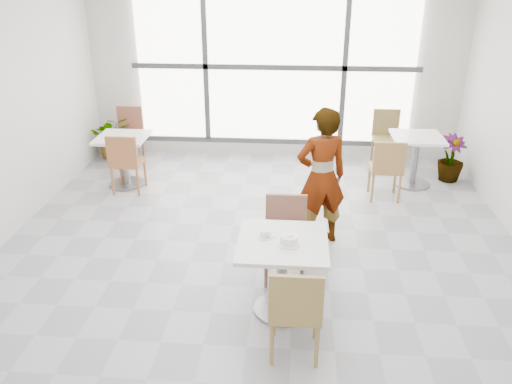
# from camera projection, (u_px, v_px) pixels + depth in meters

# --- Properties ---
(floor) EXTENTS (7.00, 7.00, 0.00)m
(floor) POSITION_uv_depth(u_px,v_px,m) (258.00, 264.00, 5.54)
(floor) COLOR #9E9EA5
(floor) RESTS_ON ground
(wall_back) EXTENTS (6.00, 0.00, 6.00)m
(wall_back) POSITION_uv_depth(u_px,v_px,m) (275.00, 66.00, 8.11)
(wall_back) COLOR silver
(wall_back) RESTS_ON ground
(window) EXTENTS (4.60, 0.07, 2.52)m
(window) POSITION_uv_depth(u_px,v_px,m) (275.00, 67.00, 8.05)
(window) COLOR white
(window) RESTS_ON ground
(main_table) EXTENTS (0.80, 0.80, 0.75)m
(main_table) POSITION_uv_depth(u_px,v_px,m) (282.00, 263.00, 4.60)
(main_table) COLOR silver
(main_table) RESTS_ON ground
(chair_near) EXTENTS (0.42, 0.42, 0.87)m
(chair_near) POSITION_uv_depth(u_px,v_px,m) (295.00, 308.00, 4.03)
(chair_near) COLOR #9D8046
(chair_near) RESTS_ON ground
(chair_far) EXTENTS (0.42, 0.42, 0.87)m
(chair_far) POSITION_uv_depth(u_px,v_px,m) (285.00, 232.00, 5.17)
(chair_far) COLOR brown
(chair_far) RESTS_ON ground
(oatmeal_bowl) EXTENTS (0.21, 0.21, 0.09)m
(oatmeal_bowl) POSITION_uv_depth(u_px,v_px,m) (289.00, 240.00, 4.44)
(oatmeal_bowl) COLOR white
(oatmeal_bowl) RESTS_ON main_table
(coffee_cup) EXTENTS (0.16, 0.13, 0.07)m
(coffee_cup) POSITION_uv_depth(u_px,v_px,m) (265.00, 234.00, 4.55)
(coffee_cup) COLOR white
(coffee_cup) RESTS_ON main_table
(person) EXTENTS (0.67, 0.54, 1.61)m
(person) POSITION_uv_depth(u_px,v_px,m) (321.00, 177.00, 5.71)
(person) COLOR black
(person) RESTS_ON ground
(bg_table_left) EXTENTS (0.70, 0.70, 0.75)m
(bg_table_left) POSITION_uv_depth(u_px,v_px,m) (124.00, 154.00, 7.35)
(bg_table_left) COLOR white
(bg_table_left) RESTS_ON ground
(bg_table_right) EXTENTS (0.70, 0.70, 0.75)m
(bg_table_right) POSITION_uv_depth(u_px,v_px,m) (415.00, 153.00, 7.36)
(bg_table_right) COLOR white
(bg_table_right) RESTS_ON ground
(bg_chair_left_near) EXTENTS (0.42, 0.42, 0.87)m
(bg_chair_left_near) POSITION_uv_depth(u_px,v_px,m) (125.00, 160.00, 7.08)
(bg_chair_left_near) COLOR #A26236
(bg_chair_left_near) RESTS_ON ground
(bg_chair_left_far) EXTENTS (0.42, 0.42, 0.87)m
(bg_chair_left_far) POSITION_uv_depth(u_px,v_px,m) (129.00, 130.00, 8.35)
(bg_chair_left_far) COLOR #90523F
(bg_chair_left_far) RESTS_ON ground
(bg_chair_right_near) EXTENTS (0.42, 0.42, 0.87)m
(bg_chair_right_near) POSITION_uv_depth(u_px,v_px,m) (387.00, 166.00, 6.86)
(bg_chair_right_near) COLOR #A27842
(bg_chair_right_near) RESTS_ON ground
(bg_chair_right_far) EXTENTS (0.42, 0.42, 0.87)m
(bg_chair_right_far) POSITION_uv_depth(u_px,v_px,m) (386.00, 133.00, 8.19)
(bg_chair_right_far) COLOR olive
(bg_chair_right_far) RESTS_ON ground
(plant_left) EXTENTS (0.82, 0.78, 0.71)m
(plant_left) POSITION_uv_depth(u_px,v_px,m) (111.00, 137.00, 8.49)
(plant_left) COLOR #56864D
(plant_left) RESTS_ON ground
(plant_right) EXTENTS (0.48, 0.48, 0.70)m
(plant_right) POSITION_uv_depth(u_px,v_px,m) (451.00, 158.00, 7.57)
(plant_right) COLOR #508944
(plant_right) RESTS_ON ground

